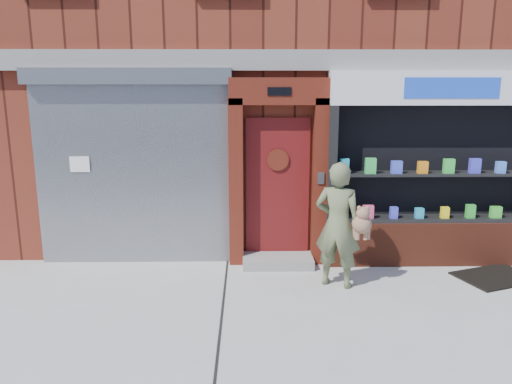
{
  "coord_description": "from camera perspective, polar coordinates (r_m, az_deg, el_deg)",
  "views": [
    {
      "loc": [
        -1.22,
        -5.73,
        2.86
      ],
      "look_at": [
        -1.11,
        1.0,
        1.35
      ],
      "focal_mm": 35.0,
      "sensor_mm": 36.0,
      "label": 1
    }
  ],
  "objects": [
    {
      "name": "ground",
      "position": [
        6.52,
        10.2,
        -13.58
      ],
      "size": [
        80.0,
        80.0,
        0.0
      ],
      "primitive_type": "plane",
      "color": "#9E9E99",
      "rests_on": "ground"
    },
    {
      "name": "building",
      "position": [
        11.84,
        5.19,
        18.13
      ],
      "size": [
        12.0,
        8.16,
        8.0
      ],
      "color": "maroon",
      "rests_on": "ground"
    },
    {
      "name": "shutter_bay",
      "position": [
        7.94,
        -13.96,
        4.03
      ],
      "size": [
        3.1,
        0.3,
        3.04
      ],
      "color": "gray",
      "rests_on": "ground"
    },
    {
      "name": "red_door_bay",
      "position": [
        7.73,
        2.53,
        2.2
      ],
      "size": [
        1.52,
        0.58,
        2.9
      ],
      "color": "#4C160D",
      "rests_on": "ground"
    },
    {
      "name": "pharmacy_bay",
      "position": [
        8.24,
        20.15,
        1.49
      ],
      "size": [
        3.5,
        0.41,
        3.0
      ],
      "color": "maroon",
      "rests_on": "ground"
    },
    {
      "name": "woman",
      "position": [
        7.04,
        9.49,
        -3.73
      ],
      "size": [
        0.83,
        0.66,
        1.78
      ],
      "color": "#616A45",
      "rests_on": "ground"
    },
    {
      "name": "doormat",
      "position": [
        8.29,
        25.68,
        -8.74
      ],
      "size": [
        1.28,
        1.08,
        0.03
      ],
      "primitive_type": "cube",
      "rotation": [
        0.0,
        0.0,
        0.35
      ],
      "color": "black",
      "rests_on": "ground"
    }
  ]
}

